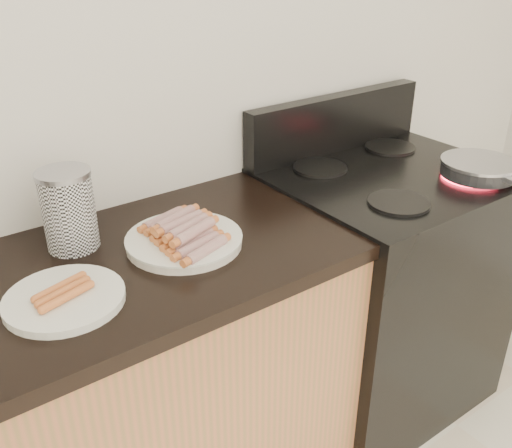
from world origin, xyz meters
TOP-DOWN VIEW (x-y plane):
  - wall_back at (0.00, 2.00)m, footprint 4.00×0.04m
  - stove at (0.78, 1.68)m, footprint 0.76×0.65m
  - stove_panel at (0.78, 1.96)m, footprint 0.76×0.06m
  - burner_near_left at (0.61, 1.51)m, footprint 0.18×0.18m
  - burner_near_right at (0.95, 1.51)m, footprint 0.18×0.18m
  - burner_far_left at (0.61, 1.84)m, footprint 0.18×0.18m
  - burner_far_right at (0.95, 1.84)m, footprint 0.18×0.18m
  - frying_pan at (0.96, 1.49)m, footprint 0.24×0.41m
  - main_plate at (-0.00, 1.68)m, footprint 0.35×0.35m
  - side_plate at (-0.34, 1.61)m, footprint 0.33×0.33m
  - hotdog_pile at (-0.00, 1.68)m, footprint 0.13×0.27m
  - plain_sausages at (-0.34, 1.61)m, footprint 0.12×0.10m
  - canister at (-0.23, 1.84)m, footprint 0.13×0.13m
  - mug at (-0.19, 1.92)m, footprint 0.08×0.08m

SIDE VIEW (x-z plane):
  - stove at x=0.78m, z-range 0.00..0.91m
  - side_plate at x=-0.34m, z-range 0.90..0.92m
  - main_plate at x=0.00m, z-range 0.90..0.92m
  - burner_near_left at x=0.61m, z-range 0.91..0.92m
  - burner_near_right at x=0.95m, z-range 0.91..0.92m
  - burner_far_left at x=0.61m, z-range 0.91..0.92m
  - burner_far_right at x=0.95m, z-range 0.91..0.92m
  - plain_sausages at x=-0.34m, z-range 0.92..0.94m
  - hotdog_pile at x=0.00m, z-range 0.92..0.97m
  - frying_pan at x=0.96m, z-range 0.92..0.97m
  - mug at x=-0.19m, z-range 0.90..1.00m
  - canister at x=-0.23m, z-range 0.90..1.11m
  - stove_panel at x=0.78m, z-range 0.91..1.11m
  - wall_back at x=0.00m, z-range 0.00..2.60m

